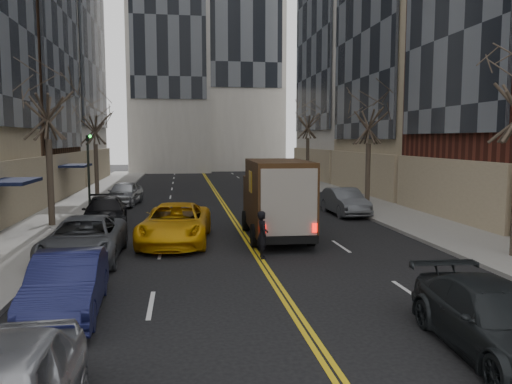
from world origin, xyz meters
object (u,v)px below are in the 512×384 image
taxi (175,224)px  pedestrian (263,235)px  observer_sedan (495,320)px  ups_truck (276,199)px

taxi → pedestrian: (3.08, -3.09, 0.05)m
observer_sedan → taxi: (-6.31, 11.55, 0.11)m
observer_sedan → ups_truck: bearing=103.2°
ups_truck → pedestrian: (-1.16, -3.44, -0.83)m
observer_sedan → pedestrian: pedestrian is taller
pedestrian → taxi: bearing=44.8°
taxi → ups_truck: bearing=10.6°
observer_sedan → taxi: taxi is taller
ups_truck → pedestrian: 3.72m
ups_truck → taxi: bearing=-173.6°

